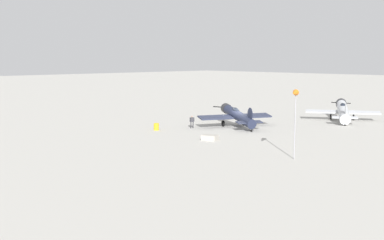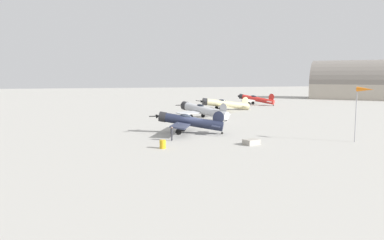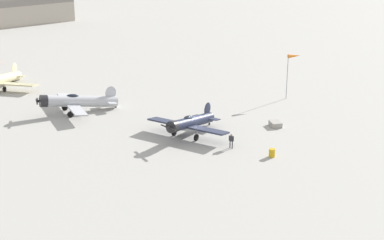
{
  "view_description": "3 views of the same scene",
  "coord_description": "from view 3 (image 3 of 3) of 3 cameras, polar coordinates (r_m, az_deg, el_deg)",
  "views": [
    {
      "loc": [
        -40.62,
        47.89,
        9.25
      ],
      "look_at": [
        3.82,
        4.86,
        1.1
      ],
      "focal_mm": 44.38,
      "sensor_mm": 36.0,
      "label": 1
    },
    {
      "loc": [
        13.22,
        48.05,
        7.62
      ],
      "look_at": [
        0.0,
        -0.0,
        1.8
      ],
      "focal_mm": 35.28,
      "sensor_mm": 36.0,
      "label": 2
    },
    {
      "loc": [
        63.1,
        8.09,
        23.35
      ],
      "look_at": [
        0.0,
        -0.0,
        1.8
      ],
      "focal_mm": 53.67,
      "sensor_mm": 36.0,
      "label": 3
    }
  ],
  "objects": [
    {
      "name": "fuel_drum",
      "position": [
        61.73,
        7.95,
        -3.25
      ],
      "size": [
        0.7,
        0.7,
        0.9
      ],
      "color": "gold",
      "rests_on": "ground_plane"
    },
    {
      "name": "equipment_crate",
      "position": [
        71.13,
        8.29,
        -0.39
      ],
      "size": [
        2.01,
        1.72,
        0.61
      ],
      "rotation": [
        0.0,
        0.0,
        3.49
      ],
      "color": "#9E998E",
      "rests_on": "ground_plane"
    },
    {
      "name": "airplane_foreground",
      "position": [
        66.84,
        -0.22,
        -0.27
      ],
      "size": [
        9.82,
        10.05,
        3.13
      ],
      "rotation": [
        0.0,
        0.0,
        5.85
      ],
      "color": "#1E2338",
      "rests_on": "ground_plane"
    },
    {
      "name": "distant_hangar",
      "position": [
        153.69,
        -18.4,
        10.68
      ],
      "size": [
        34.46,
        33.17,
        15.93
      ],
      "rotation": [
        0.0,
        0.0,
        5.55
      ],
      "color": "#ADA393",
      "rests_on": "ground_plane"
    },
    {
      "name": "ground_crew_mechanic",
      "position": [
        63.43,
        3.92,
        -1.96
      ],
      "size": [
        0.42,
        0.58,
        1.67
      ],
      "rotation": [
        0.0,
        0.0,
        5.78
      ],
      "color": "#2D2D33",
      "rests_on": "ground_plane"
    },
    {
      "name": "airplane_mid_apron",
      "position": [
        76.73,
        -11.39,
        1.83
      ],
      "size": [
        9.88,
        10.08,
        3.14
      ],
      "rotation": [
        0.0,
        0.0,
        5.27
      ],
      "color": "#B7BABF",
      "rests_on": "ground_plane"
    },
    {
      "name": "windsock_mast",
      "position": [
        81.91,
        10.06,
        6.09
      ],
      "size": [
        1.31,
        1.93,
        6.42
      ],
      "color": "gray",
      "rests_on": "ground_plane"
    },
    {
      "name": "ground_plane",
      "position": [
        67.76,
        -0.0,
        -1.44
      ],
      "size": [
        400.0,
        400.0,
        0.0
      ],
      "primitive_type": "plane",
      "color": "#A8A59E"
    }
  ]
}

